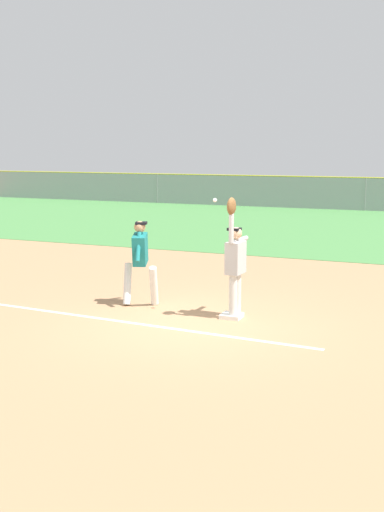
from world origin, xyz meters
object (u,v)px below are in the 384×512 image
at_px(fielder, 235,259).
at_px(parked_car_tan, 348,193).
at_px(first_base, 232,316).
at_px(runner, 140,257).
at_px(parked_car_silver, 178,188).
at_px(baseball, 215,200).
at_px(parked_car_black, 262,190).

xyz_separation_m(fielder, parked_car_tan, (-1.93, 24.70, -0.45)).
bearing_deg(fielder, first_base, 18.09).
height_order(runner, parked_car_silver, runner).
distance_m(first_base, parked_car_silver, 28.33).
bearing_deg(runner, fielder, -24.18).
xyz_separation_m(baseball, parked_car_black, (-6.65, 25.43, -1.53)).
xyz_separation_m(runner, parked_car_black, (-4.99, 25.26, -0.32)).
xyz_separation_m(fielder, parked_car_black, (-7.07, 25.46, -0.45)).
bearing_deg(parked_car_silver, first_base, -70.25).
distance_m(first_base, parked_car_tan, 24.79).
bearing_deg(parked_car_tan, fielder, -83.89).
bearing_deg(parked_car_black, fielder, -77.54).
relative_size(fielder, parked_car_tan, 0.51).
xyz_separation_m(parked_car_silver, parked_car_tan, (10.53, -0.76, 0.00)).
bearing_deg(runner, baseball, -24.53).
bearing_deg(parked_car_black, parked_car_silver, 177.00).
relative_size(parked_car_black, parked_car_tan, 1.01).
distance_m(runner, parked_car_silver, 27.31).
xyz_separation_m(fielder, runner, (-2.07, 0.19, -0.12)).
distance_m(first_base, baseball, 2.19).
xyz_separation_m(parked_car_black, parked_car_tan, (5.14, -0.76, 0.00)).
height_order(baseball, parked_car_tan, baseball).
bearing_deg(first_base, parked_car_black, 105.40).
bearing_deg(parked_car_tan, parked_car_silver, 177.55).
distance_m(baseball, parked_car_tan, 24.76).
bearing_deg(parked_car_tan, parked_car_black, 173.22).
relative_size(fielder, baseball, 30.81).
bearing_deg(parked_car_tan, baseball, -84.84).
relative_size(first_base, baseball, 5.14).
bearing_deg(parked_car_silver, runner, -73.88).
height_order(parked_car_silver, parked_car_black, same).
xyz_separation_m(first_base, parked_car_tan, (-1.88, 24.71, 0.63)).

